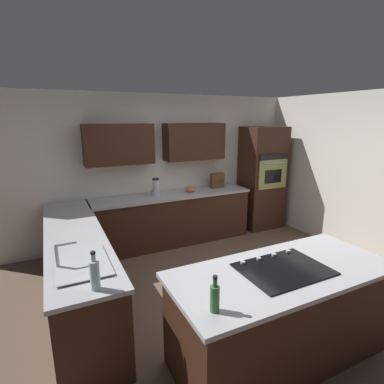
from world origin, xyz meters
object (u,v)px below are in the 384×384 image
object	(u,v)px
sink_unit	(81,262)
cooktop	(283,269)
wall_oven	(262,178)
spice_rack	(217,180)
oil_bottle	(215,297)
mixing_bowl	(190,189)
dish_soap_bottle	(95,274)
blender	(156,188)

from	to	relation	value
sink_unit	cooktop	xyz separation A→B (m)	(-1.59, 0.88, -0.01)
wall_oven	cooktop	world-z (taller)	wall_oven
spice_rack	oil_bottle	size ratio (longest dim) A/B	1.05
mixing_bowl	dish_soap_bottle	bearing A→B (deg)	51.19
dish_soap_bottle	sink_unit	bearing A→B (deg)	-83.05
wall_oven	dish_soap_bottle	distance (m)	4.40
dish_soap_bottle	mixing_bowl	bearing A→B (deg)	-128.81
mixing_bowl	oil_bottle	xyz separation A→B (m)	(1.32, 3.15, 0.05)
mixing_bowl	oil_bottle	world-z (taller)	oil_bottle
sink_unit	oil_bottle	bearing A→B (deg)	124.00
spice_rack	dish_soap_bottle	bearing A→B (deg)	44.59
dish_soap_bottle	oil_bottle	size ratio (longest dim) A/B	1.18
oil_bottle	spice_rack	bearing A→B (deg)	-120.83
sink_unit	dish_soap_bottle	bearing A→B (deg)	96.95
wall_oven	blender	size ratio (longest dim) A/B	6.63
blender	dish_soap_bottle	world-z (taller)	dish_soap_bottle
blender	oil_bottle	bearing A→B (deg)	77.93
cooktop	blender	world-z (taller)	blender
mixing_bowl	oil_bottle	distance (m)	3.42
spice_rack	oil_bottle	xyz separation A→B (m)	(1.92, 3.22, -0.04)
wall_oven	blender	world-z (taller)	wall_oven
wall_oven	spice_rack	xyz separation A→B (m)	(1.00, -0.08, 0.02)
cooktop	spice_rack	distance (m)	3.18
sink_unit	mixing_bowl	bearing A→B (deg)	-135.66
wall_oven	dish_soap_bottle	bearing A→B (deg)	34.62
sink_unit	oil_bottle	xyz separation A→B (m)	(-0.76, 1.12, 0.09)
wall_oven	mixing_bowl	size ratio (longest dim) A/B	10.43
sink_unit	mixing_bowl	world-z (taller)	sink_unit
cooktop	oil_bottle	size ratio (longest dim) A/B	2.83
blender	dish_soap_bottle	bearing A→B (deg)	61.39
spice_rack	sink_unit	bearing A→B (deg)	38.14
sink_unit	spice_rack	xyz separation A→B (m)	(-2.68, -2.10, 0.12)
dish_soap_bottle	cooktop	bearing A→B (deg)	165.38
wall_oven	dish_soap_bottle	size ratio (longest dim) A/B	6.40
sink_unit	spice_rack	size ratio (longest dim) A/B	2.48
cooktop	blender	bearing A→B (deg)	-86.82
cooktop	mixing_bowl	size ratio (longest dim) A/B	3.91
wall_oven	blender	distance (m)	2.25
cooktop	dish_soap_bottle	xyz separation A→B (m)	(1.53, -0.40, 0.12)
wall_oven	cooktop	size ratio (longest dim) A/B	2.67
blender	oil_bottle	distance (m)	3.22
blender	spice_rack	world-z (taller)	blender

